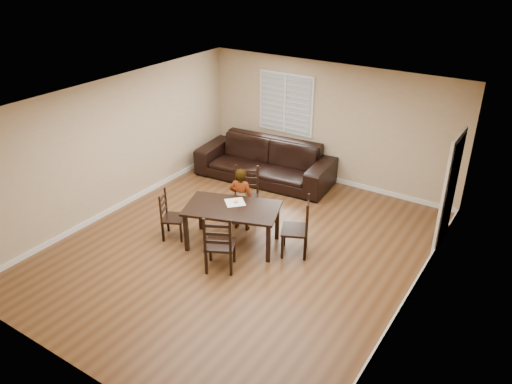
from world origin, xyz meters
TOP-DOWN VIEW (x-y plane):
  - ground at (0.00, 0.00)m, footprint 7.00×7.00m
  - room at (0.04, 0.18)m, footprint 6.04×7.04m
  - dining_table at (-0.19, 0.03)m, footprint 1.86×1.42m
  - chair_near at (-0.56, 1.03)m, footprint 0.65×0.63m
  - chair_far at (0.11, -0.79)m, footprint 0.63×0.62m
  - chair_left at (-1.36, -0.39)m, footprint 0.54×0.55m
  - chair_right at (0.99, 0.46)m, footprint 0.62×0.63m
  - child at (-0.39, 0.60)m, footprint 0.52×0.40m
  - napkin at (-0.26, 0.21)m, footprint 0.47×0.47m
  - donut at (-0.24, 0.22)m, footprint 0.09×0.09m
  - sofa at (-1.20, 2.72)m, footprint 3.22×1.50m

SIDE VIEW (x-z plane):
  - ground at x=0.00m, z-range 0.00..0.00m
  - chair_left at x=-1.36m, z-range -0.04..0.88m
  - sofa at x=-1.20m, z-range 0.00..0.91m
  - chair_far at x=0.11m, z-range -0.05..1.02m
  - chair_right at x=0.99m, z-range -0.05..1.03m
  - chair_near at x=-0.56m, z-range -0.05..1.04m
  - child at x=-0.39m, z-range 0.00..1.26m
  - dining_table at x=-0.19m, z-range 0.30..1.07m
  - napkin at x=-0.26m, z-range 0.77..0.78m
  - donut at x=-0.24m, z-range 0.78..0.81m
  - room at x=0.04m, z-range 0.45..3.17m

